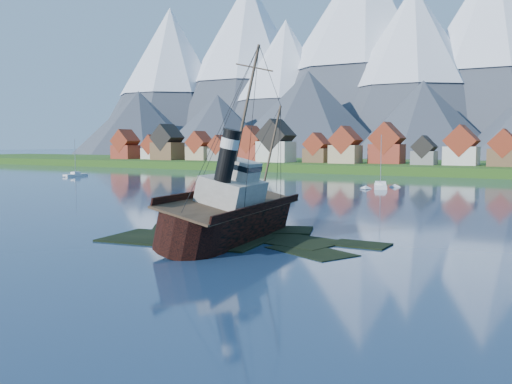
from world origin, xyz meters
The scene contains 9 objects.
ground centered at (0.00, 0.00, 0.00)m, with size 1400.00×1400.00×0.00m, color navy.
shoal centered at (1.78, 2.15, -0.35)m, with size 31.71×21.24×1.14m.
shore_bank centered at (0.00, 170.00, 0.00)m, with size 600.00×80.00×3.20m, color #2A4E16.
seawall centered at (0.00, 132.00, 0.00)m, with size 600.00×2.50×2.00m, color #3F3D38.
town centered at (-33.12, 152.18, 8.99)m, with size 250.96×16.69×17.30m.
tugboat_wreck centered at (0.71, 2.62, 2.85)m, with size 6.63×28.58×22.64m.
sailboat_a centered at (-34.29, 55.39, 0.27)m, with size 6.79×10.13×12.31m.
sailboat_b centered at (-106.16, 76.44, 0.29)m, with size 2.22×8.66×12.54m.
sailboat_e centered at (-6.78, 79.70, 0.29)m, with size 6.34×11.72×13.24m.
Camera 1 is at (35.39, -52.34, 10.90)m, focal length 40.00 mm.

